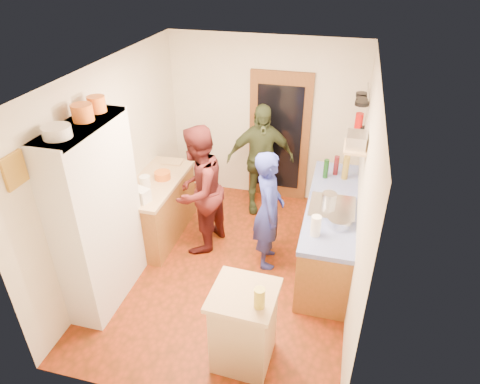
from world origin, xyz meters
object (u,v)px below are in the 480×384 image
at_px(hutch_body, 98,217).
at_px(person_hob, 271,211).
at_px(person_back, 261,160).
at_px(right_counter_base, 329,233).
at_px(island_base, 244,329).
at_px(person_left, 202,190).

distance_m(hutch_body, person_hob, 2.06).
relative_size(hutch_body, person_hob, 1.36).
relative_size(hutch_body, person_back, 1.26).
bearing_deg(person_back, hutch_body, -139.71).
distance_m(right_counter_base, person_hob, 0.88).
bearing_deg(hutch_body, person_hob, 30.32).
xyz_separation_m(island_base, person_hob, (-0.04, 1.57, 0.38)).
distance_m(right_counter_base, island_base, 1.97).
height_order(right_counter_base, person_left, person_left).
xyz_separation_m(right_counter_base, island_base, (-0.70, -1.84, 0.01)).
relative_size(island_base, person_hob, 0.53).
distance_m(island_base, person_hob, 1.62).
height_order(hutch_body, right_counter_base, hutch_body).
height_order(hutch_body, person_hob, hutch_body).
bearing_deg(person_left, right_counter_base, 105.25).
bearing_deg(island_base, hutch_body, 163.19).
relative_size(island_base, person_back, 0.49).
height_order(right_counter_base, person_hob, person_hob).
height_order(person_hob, person_back, person_back).
bearing_deg(person_left, hutch_body, -22.54).
bearing_deg(right_counter_base, island_base, -110.72).
height_order(right_counter_base, person_back, person_back).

